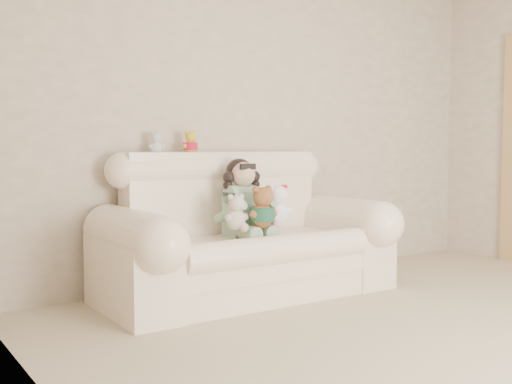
{
  "coord_description": "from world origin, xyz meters",
  "views": [
    {
      "loc": [
        -2.92,
        -1.62,
        1.05
      ],
      "look_at": [
        -0.56,
        1.9,
        0.75
      ],
      "focal_mm": 42.86,
      "sensor_mm": 36.0,
      "label": 1
    }
  ],
  "objects": [
    {
      "name": "brown_teddy",
      "position": [
        -0.54,
        1.84,
        0.67
      ],
      "size": [
        0.26,
        0.23,
        0.35
      ],
      "primitive_type": null,
      "rotation": [
        0.0,
        0.0,
        0.27
      ],
      "color": "brown",
      "rests_on": "sofa"
    },
    {
      "name": "wall_left",
      "position": [
        -2.25,
        0.0,
        1.3
      ],
      "size": [
        0.0,
        5.0,
        5.0
      ],
      "primitive_type": "plane",
      "rotation": [
        1.57,
        0.0,
        1.57
      ],
      "color": "#A19880",
      "rests_on": "ground"
    },
    {
      "name": "wall_back",
      "position": [
        0.0,
        2.5,
        1.3
      ],
      "size": [
        4.5,
        0.0,
        4.5
      ],
      "primitive_type": "plane",
      "rotation": [
        1.57,
        0.0,
        0.0
      ],
      "color": "#A19880",
      "rests_on": "ground"
    },
    {
      "name": "white_cat",
      "position": [
        -0.37,
        1.89,
        0.68
      ],
      "size": [
        0.24,
        0.19,
        0.35
      ],
      "primitive_type": null,
      "rotation": [
        0.0,
        0.0,
        0.05
      ],
      "color": "white",
      "rests_on": "sofa"
    },
    {
      "name": "sofa",
      "position": [
        -0.56,
        2.0,
        0.52
      ],
      "size": [
        2.1,
        0.95,
        1.03
      ],
      "primitive_type": null,
      "color": "#FFE9CD",
      "rests_on": "floor"
    },
    {
      "name": "grey_mini_plush",
      "position": [
        -1.09,
        2.38,
        1.11
      ],
      "size": [
        0.14,
        0.13,
        0.19
      ],
      "primitive_type": null,
      "rotation": [
        0.0,
        0.0,
        0.28
      ],
      "color": "silver",
      "rests_on": "sofa"
    },
    {
      "name": "seated_child",
      "position": [
        -0.55,
        2.08,
        0.71
      ],
      "size": [
        0.41,
        0.47,
        0.57
      ],
      "primitive_type": null,
      "rotation": [
        0.0,
        0.0,
        0.17
      ],
      "color": "#2B743C",
      "rests_on": "sofa"
    },
    {
      "name": "cream_teddy",
      "position": [
        -0.72,
        1.89,
        0.64
      ],
      "size": [
        0.19,
        0.15,
        0.29
      ],
      "primitive_type": null,
      "rotation": [
        0.0,
        0.0,
        -0.02
      ],
      "color": "beige",
      "rests_on": "sofa"
    },
    {
      "name": "yellow_mini_bear",
      "position": [
        -0.83,
        2.35,
        1.11
      ],
      "size": [
        0.16,
        0.15,
        0.21
      ],
      "primitive_type": null,
      "rotation": [
        0.0,
        0.0,
        0.4
      ],
      "color": "gold",
      "rests_on": "sofa"
    }
  ]
}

